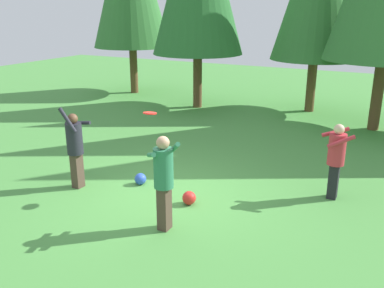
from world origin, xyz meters
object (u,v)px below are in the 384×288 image
person_thrower (75,144)px  ball_red (189,198)px  ball_blue (140,179)px  person_catcher (336,155)px  person_bystander (164,175)px  frisbee (150,113)px

person_thrower → ball_red: size_ratio=6.63×
ball_blue → ball_red: bearing=-15.1°
person_catcher → ball_red: 3.06m
person_thrower → person_bystander: 2.71m
person_thrower → ball_blue: size_ratio=7.11×
ball_blue → person_bystander: bearing=-44.1°
person_thrower → frisbee: size_ratio=6.39×
person_bystander → frisbee: frisbee is taller
person_catcher → person_bystander: bearing=22.6°
frisbee → ball_red: bearing=-1.5°
person_thrower → frisbee: (1.67, 0.38, 0.78)m
person_bystander → ball_red: bearing=-37.5°
person_thrower → person_catcher: (5.02, 1.98, -0.05)m
person_thrower → ball_blue: 1.60m
person_thrower → ball_blue: person_thrower is taller
person_catcher → ball_blue: 4.16m
person_catcher → frisbee: 3.81m
person_thrower → ball_red: person_thrower is taller
person_bystander → ball_red: person_bystander is taller
ball_blue → person_thrower: bearing=-146.6°
person_catcher → ball_red: bearing=7.7°
ball_red → person_thrower: bearing=-172.0°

